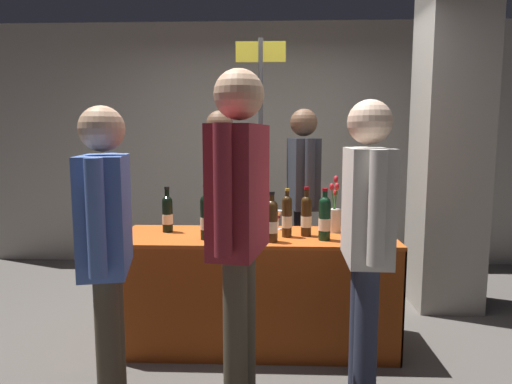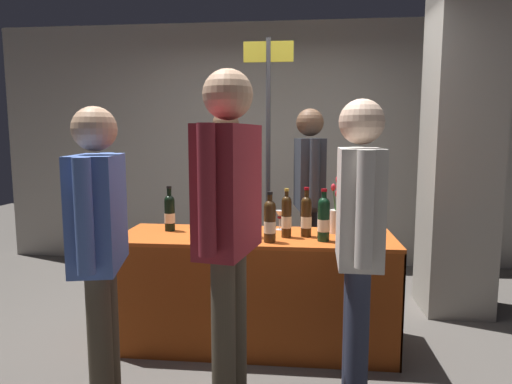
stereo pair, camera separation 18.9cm
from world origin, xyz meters
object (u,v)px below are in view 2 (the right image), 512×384
(featured_wine_bottle, at_px, (306,216))
(concrete_pillar, at_px, (461,127))
(wine_glass_near_vendor, at_px, (280,216))
(vendor_presenter, at_px, (226,189))
(flower_vase, at_px, (336,217))
(display_bottle_0, at_px, (170,212))
(booth_signpost, at_px, (269,143))
(taster_foreground_right, at_px, (229,213))
(tasting_table, at_px, (256,270))

(featured_wine_bottle, bearing_deg, concrete_pillar, 32.79)
(wine_glass_near_vendor, bearing_deg, vendor_presenter, 129.44)
(wine_glass_near_vendor, xyz_separation_m, vendor_presenter, (-0.49, 0.60, 0.12))
(wine_glass_near_vendor, xyz_separation_m, flower_vase, (0.40, -0.07, 0.01))
(concrete_pillar, bearing_deg, display_bottle_0, -162.25)
(booth_signpost, bearing_deg, featured_wine_bottle, -73.19)
(wine_glass_near_vendor, bearing_deg, booth_signpost, 99.30)
(featured_wine_bottle, xyz_separation_m, display_bottle_0, (-0.98, 0.09, -0.01))
(flower_vase, xyz_separation_m, taster_foreground_right, (-0.60, -0.97, 0.19))
(wine_glass_near_vendor, distance_m, taster_foreground_right, 1.08)
(tasting_table, bearing_deg, booth_signpost, 89.77)
(vendor_presenter, bearing_deg, display_bottle_0, -32.18)
(flower_vase, bearing_deg, concrete_pillar, 32.89)
(featured_wine_bottle, distance_m, flower_vase, 0.25)
(featured_wine_bottle, relative_size, vendor_presenter, 0.20)
(concrete_pillar, bearing_deg, tasting_table, -153.58)
(wine_glass_near_vendor, distance_m, booth_signpost, 1.07)
(tasting_table, relative_size, flower_vase, 4.70)
(wine_glass_near_vendor, relative_size, taster_foreground_right, 0.08)
(tasting_table, xyz_separation_m, taster_foreground_right, (-0.05, -0.85, 0.55))
(tasting_table, relative_size, vendor_presenter, 1.12)
(vendor_presenter, xyz_separation_m, taster_foreground_right, (0.29, -1.64, 0.08))
(vendor_presenter, bearing_deg, concrete_pillar, 80.35)
(tasting_table, height_order, wine_glass_near_vendor, wine_glass_near_vendor)
(vendor_presenter, bearing_deg, wine_glass_near_vendor, 29.71)
(display_bottle_0, relative_size, taster_foreground_right, 0.18)
(booth_signpost, bearing_deg, vendor_presenter, -137.26)
(featured_wine_bottle, bearing_deg, display_bottle_0, 174.57)
(wine_glass_near_vendor, xyz_separation_m, booth_signpost, (-0.15, 0.92, 0.52))
(display_bottle_0, distance_m, vendor_presenter, 0.77)
(flower_vase, height_order, booth_signpost, booth_signpost)
(tasting_table, xyz_separation_m, wine_glass_near_vendor, (0.16, 0.19, 0.35))
(wine_glass_near_vendor, relative_size, flower_vase, 0.36)
(concrete_pillar, height_order, taster_foreground_right, concrete_pillar)
(display_bottle_0, bearing_deg, featured_wine_bottle, -5.43)
(vendor_presenter, distance_m, taster_foreground_right, 1.67)
(concrete_pillar, xyz_separation_m, featured_wine_bottle, (-1.25, -0.81, -0.61))
(taster_foreground_right, bearing_deg, display_bottle_0, 43.10)
(concrete_pillar, relative_size, booth_signpost, 1.31)
(concrete_pillar, height_order, wine_glass_near_vendor, concrete_pillar)
(flower_vase, distance_m, taster_foreground_right, 1.16)
(vendor_presenter, relative_size, booth_signpost, 0.72)
(concrete_pillar, bearing_deg, featured_wine_bottle, -147.21)
(taster_foreground_right, bearing_deg, tasting_table, 7.56)
(vendor_presenter, height_order, booth_signpost, booth_signpost)
(tasting_table, height_order, flower_vase, flower_vase)
(tasting_table, distance_m, taster_foreground_right, 1.02)
(display_bottle_0, height_order, flower_vase, flower_vase)
(concrete_pillar, relative_size, tasting_table, 1.63)
(concrete_pillar, xyz_separation_m, tasting_table, (-1.60, -0.79, -1.00))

